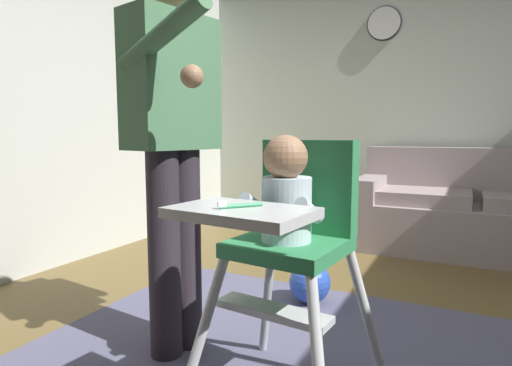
# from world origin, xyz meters

# --- Properties ---
(ground) EXTENTS (6.05, 6.51, 0.10)m
(ground) POSITION_xyz_m (0.00, 0.00, -0.05)
(ground) COLOR brown
(wall_far) EXTENTS (5.25, 0.06, 2.54)m
(wall_far) POSITION_xyz_m (0.00, 2.49, 1.27)
(wall_far) COLOR beige
(wall_far) RESTS_ON ground
(wall_left) EXTENTS (0.06, 5.51, 2.54)m
(wall_left) POSITION_xyz_m (-2.25, 0.30, 1.27)
(wall_left) COLOR beige
(wall_left) RESTS_ON ground
(couch) EXTENTS (1.90, 0.86, 0.86)m
(couch) POSITION_xyz_m (0.55, 1.97, 0.33)
(couch) COLOR gray
(couch) RESTS_ON ground
(high_chair) EXTENTS (0.67, 0.77, 0.98)m
(high_chair) POSITION_xyz_m (-0.09, -0.60, 0.68)
(high_chair) COLOR silver
(high_chair) RESTS_ON ground
(adult_standing) EXTENTS (0.51, 0.57, 1.65)m
(adult_standing) POSITION_xyz_m (-0.68, -0.46, 0.94)
(adult_standing) COLOR #2C252E
(adult_standing) RESTS_ON ground
(toy_ball) EXTENTS (0.24, 0.24, 0.24)m
(toy_ball) POSITION_xyz_m (-0.33, 0.32, 0.12)
(toy_ball) COLOR #284CB7
(toy_ball) RESTS_ON ground
(wall_clock) EXTENTS (0.33, 0.04, 0.33)m
(wall_clock) POSITION_xyz_m (-0.33, 2.44, 2.06)
(wall_clock) COLOR white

